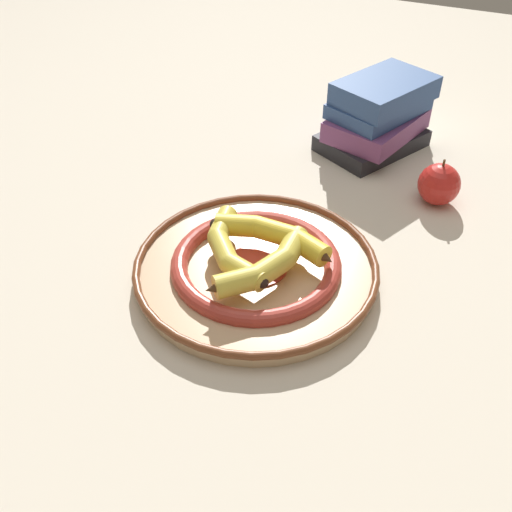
# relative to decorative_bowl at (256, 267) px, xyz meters

# --- Properties ---
(ground_plane) EXTENTS (2.80, 2.80, 0.00)m
(ground_plane) POSITION_rel_decorative_bowl_xyz_m (0.01, 0.01, -0.02)
(ground_plane) COLOR beige
(decorative_bowl) EXTENTS (0.37, 0.37, 0.04)m
(decorative_bowl) POSITION_rel_decorative_bowl_xyz_m (0.00, 0.00, 0.00)
(decorative_bowl) COLOR tan
(decorative_bowl) RESTS_ON ground_plane
(banana_a) EXTENTS (0.18, 0.10, 0.03)m
(banana_a) POSITION_rel_decorative_bowl_xyz_m (-0.03, -0.03, 0.04)
(banana_a) COLOR gold
(banana_a) RESTS_ON decorative_bowl
(banana_b) EXTENTS (0.06, 0.21, 0.03)m
(banana_b) POSITION_rel_decorative_bowl_xyz_m (0.04, -0.01, 0.04)
(banana_b) COLOR yellow
(banana_b) RESTS_ON decorative_bowl
(banana_c) EXTENTS (0.16, 0.14, 0.03)m
(banana_c) POSITION_rel_decorative_bowl_xyz_m (-0.01, 0.04, 0.04)
(banana_c) COLOR gold
(banana_c) RESTS_ON decorative_bowl
(book_stack) EXTENTS (0.24, 0.21, 0.14)m
(book_stack) POSITION_rel_decorative_bowl_xyz_m (0.45, -0.06, 0.05)
(book_stack) COLOR black
(book_stack) RESTS_ON ground_plane
(apple) EXTENTS (0.07, 0.07, 0.08)m
(apple) POSITION_rel_decorative_bowl_xyz_m (0.31, -0.21, 0.02)
(apple) COLOR red
(apple) RESTS_ON ground_plane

